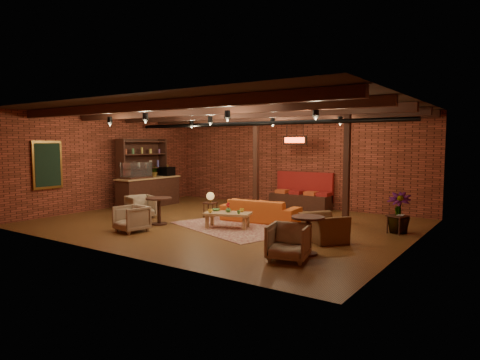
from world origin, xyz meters
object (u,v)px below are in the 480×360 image
Objects in this scene: side_table_lamp at (210,198)px; plant_tall at (400,172)px; side_table_book at (397,216)px; sofa at (261,210)px; armchair_far at (289,240)px; armchair_right at (324,223)px; round_table_left at (159,206)px; armchair_a at (141,206)px; coffee_table at (227,214)px; round_table_right at (308,229)px; armchair_b at (131,217)px.

plant_tall is at bearing 9.20° from side_table_lamp.
sofa is at bearing -171.40° from side_table_book.
armchair_far is at bearing -106.18° from plant_tall.
sofa is 1.69m from side_table_lamp.
armchair_right reaches higher than armchair_far.
armchair_a is at bearing 161.16° from round_table_left.
armchair_a is at bearing 19.42° from sofa.
side_table_lamp is 0.79× the size of armchair_right.
coffee_table is at bearing -154.75° from side_table_book.
armchair_a is at bearing 170.53° from round_table_right.
coffee_table is 1.72× the size of round_table_right.
round_table_left is at bearing 152.33° from armchair_far.
round_table_left is 6.29m from side_table_book.
side_table_lamp is 1.05× the size of armchair_b.
armchair_b is (0.11, -1.08, -0.14)m from round_table_left.
round_table_left is 0.99× the size of armchair_a.
armchair_b is at bearing -119.12° from armchair_a.
coffee_table is 2.55× the size of side_table_book.
side_table_book is 0.67× the size of round_table_right.
coffee_table is 3.21m from round_table_right.
armchair_b is (-0.33, -2.82, -0.22)m from side_table_lamp.
armchair_b reaches higher than coffee_table.
side_table_lamp is 4.95m from round_table_right.
armchair_far is at bearing -34.51° from side_table_lamp.
coffee_table is (-0.24, -1.29, 0.04)m from sofa.
armchair_b is 0.94× the size of armchair_far.
armchair_right reaches higher than round_table_left.
side_table_book is 1.12m from plant_tall.
armchair_far is (4.66, -1.17, -0.12)m from round_table_left.
round_table_right is at bearing 130.39° from sofa.
side_table_book is at bearing -90.00° from plant_tall.
round_table_left is 0.77× the size of armchair_right.
sofa is 3.92m from plant_tall.
sofa is at bearing 65.66° from armchair_b.
armchair_far is 4.09m from plant_tall.
side_table_lamp reaches higher than armchair_b.
round_table_right reaches higher than side_table_book.
armchair_b is 6.85m from plant_tall.
side_table_book is (5.76, 2.52, -0.08)m from round_table_left.
round_table_left is 1.03× the size of armchair_b.
armchair_far reaches higher than side_table_lamp.
round_table_right is (4.36, -2.33, -0.06)m from side_table_lamp.
plant_tall reaches higher than side_table_book.
round_table_left is 4.64m from armchair_right.
armchair_a is at bearing -162.41° from plant_tall.
armchair_far is (4.56, -0.09, 0.02)m from armchair_b.
armchair_far is (-0.13, -0.58, -0.14)m from round_table_right.
armchair_right is (2.51, -1.31, 0.10)m from sofa.
round_table_left is 1.09m from armchair_b.
armchair_right is at bearing 78.58° from armchair_far.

